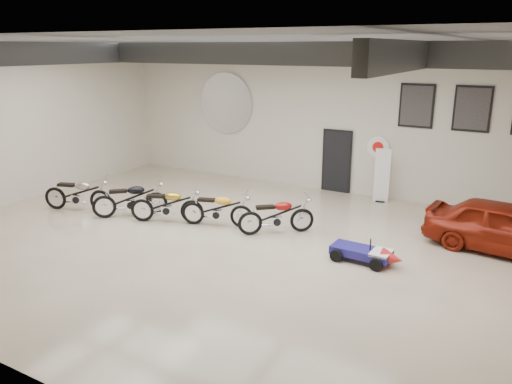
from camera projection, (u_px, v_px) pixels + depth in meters
The scene contains 18 objects.
floor at pixel (233, 245), 12.68m from camera, with size 16.00×12.00×0.01m, color beige.
ceiling at pixel (230, 40), 11.28m from camera, with size 16.00×12.00×0.01m, color slate.
back_wall at pixel (325, 118), 16.99m from camera, with size 16.00×0.02×5.00m, color beige.
left_wall at pixel (18, 124), 15.77m from camera, with size 0.02×12.00×5.00m, color beige.
ceiling_beams at pixel (230, 51), 11.35m from camera, with size 15.80×11.80×0.32m, color #525459, non-canonical shape.
door at pixel (337, 162), 17.12m from camera, with size 0.92×0.08×2.10m, color black.
logo_plaque at pixel (226, 103), 18.76m from camera, with size 2.30×0.06×1.16m, color silver, non-canonical shape.
poster_left at pixel (417, 106), 15.37m from camera, with size 1.05×0.08×1.35m, color black, non-canonical shape.
poster_mid at pixel (472, 109), 14.61m from camera, with size 1.05×0.08×1.35m, color black, non-canonical shape.
oil_sign at pixel (378, 147), 16.27m from camera, with size 0.72×0.10×0.72m, color white, non-canonical shape.
banner_stand at pixel (382, 175), 15.97m from camera, with size 0.49×0.19×1.79m, color white, non-canonical shape.
motorcycle_silver at pixel (77, 193), 15.18m from camera, with size 2.17×0.67×1.13m, color silver, non-canonical shape.
motorcycle_black at pixel (130, 198), 14.69m from camera, with size 2.12×0.66×1.10m, color silver, non-canonical shape.
motorcycle_gold at pixel (167, 204), 14.20m from camera, with size 2.06×0.64×1.07m, color silver, non-canonical shape.
motorcycle_yellow at pixel (217, 208), 13.89m from camera, with size 2.01×0.62×1.04m, color silver, non-canonical shape.
motorcycle_red at pixel (276, 215), 13.33m from camera, with size 2.04×0.63×1.06m, color silver, non-canonical shape.
go_kart at pixel (367, 250), 11.56m from camera, with size 1.70×0.77×0.62m, color navy, non-canonical shape.
vintage_car at pixel (506, 228), 12.07m from camera, with size 3.74×1.51×1.28m, color maroon.
Camera 1 is at (6.33, -9.97, 4.84)m, focal length 35.00 mm.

